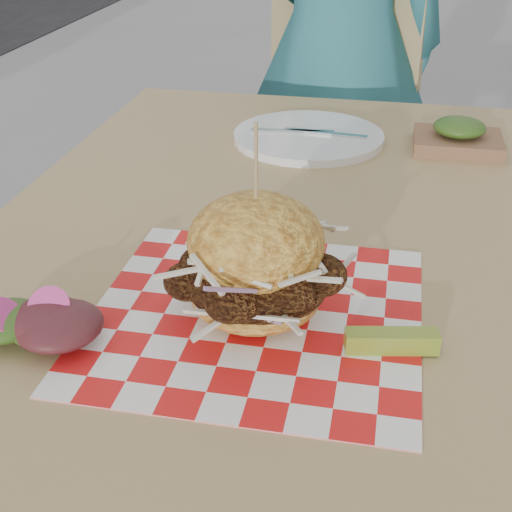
{
  "coord_description": "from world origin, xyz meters",
  "views": [
    {
      "loc": [
        0.24,
        -0.92,
        1.19
      ],
      "look_at": [
        0.11,
        -0.27,
        0.82
      ],
      "focal_mm": 50.0,
      "sensor_mm": 36.0,
      "label": 1
    }
  ],
  "objects_px": {
    "patio_table": "(276,268)",
    "patio_chair": "(346,130)",
    "diner": "(338,44)",
    "sandwich": "(256,266)"
  },
  "relations": [
    {
      "from": "patio_chair",
      "to": "diner",
      "type": "bearing_deg",
      "value": -154.71
    },
    {
      "from": "patio_table",
      "to": "sandwich",
      "type": "bearing_deg",
      "value": -85.68
    },
    {
      "from": "patio_chair",
      "to": "sandwich",
      "type": "height_order",
      "value": "sandwich"
    },
    {
      "from": "patio_table",
      "to": "sandwich",
      "type": "distance_m",
      "value": 0.28
    },
    {
      "from": "patio_chair",
      "to": "sandwich",
      "type": "relative_size",
      "value": 4.32
    },
    {
      "from": "patio_table",
      "to": "patio_chair",
      "type": "xyz_separation_m",
      "value": [
        0.02,
        0.98,
        -0.12
      ]
    },
    {
      "from": "diner",
      "to": "patio_table",
      "type": "distance_m",
      "value": 0.98
    },
    {
      "from": "patio_table",
      "to": "patio_chair",
      "type": "bearing_deg",
      "value": 88.69
    },
    {
      "from": "patio_chair",
      "to": "sandwich",
      "type": "bearing_deg",
      "value": -77.06
    },
    {
      "from": "diner",
      "to": "patio_chair",
      "type": "bearing_deg",
      "value": 179.58
    }
  ]
}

